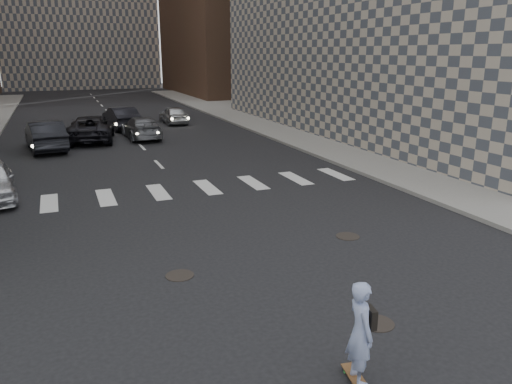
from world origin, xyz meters
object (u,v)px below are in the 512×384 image
traffic_car_d (173,115)px  traffic_car_e (121,118)px  traffic_car_a (45,136)px  skateboarder (361,332)px  traffic_car_b (141,128)px  traffic_car_c (91,128)px

traffic_car_d → traffic_car_e: bearing=16.1°
traffic_car_e → traffic_car_d: bearing=-169.6°
traffic_car_a → traffic_car_e: traffic_car_a is taller
traffic_car_a → traffic_car_e: bearing=-133.9°
skateboarder → traffic_car_b: bearing=98.2°
traffic_car_b → traffic_car_e: bearing=-84.1°
traffic_car_a → traffic_car_e: 8.33m
traffic_car_d → traffic_car_e: traffic_car_e is taller
traffic_car_a → traffic_car_c: bearing=-147.0°
traffic_car_b → traffic_car_d: size_ratio=1.20×
traffic_car_a → traffic_car_e: size_ratio=1.05×
traffic_car_a → traffic_car_d: size_ratio=1.26×
traffic_car_c → traffic_car_e: size_ratio=1.18×
traffic_car_a → traffic_car_c: (2.57, 2.19, -0.04)m
traffic_car_a → traffic_car_d: (9.02, 8.00, -0.15)m
skateboarder → traffic_car_a: skateboarder is taller
traffic_car_c → traffic_car_e: 5.09m
traffic_car_c → traffic_car_d: size_ratio=1.41×
traffic_car_b → traffic_car_c: bearing=-5.9°
traffic_car_c → traffic_car_d: traffic_car_c is taller
skateboarder → traffic_car_b: skateboarder is taller
traffic_car_b → traffic_car_c: traffic_car_c is taller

